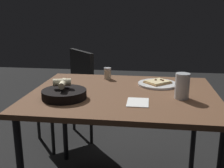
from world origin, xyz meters
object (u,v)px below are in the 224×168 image
(beer_glass, at_px, (182,87))
(bread_basket, at_px, (64,93))
(pizza_plate, at_px, (158,83))
(chair_far, at_px, (71,90))
(pepper_shaker, at_px, (108,74))
(dining_table, at_px, (123,102))

(beer_glass, bearing_deg, bread_basket, -82.32)
(pizza_plate, relative_size, chair_far, 0.31)
(bread_basket, relative_size, chair_far, 0.30)
(bread_basket, height_order, pepper_shaker, bread_basket)
(pepper_shaker, height_order, chair_far, chair_far)
(dining_table, bearing_deg, beer_glass, 78.08)
(dining_table, relative_size, pizza_plate, 4.33)
(dining_table, xyz_separation_m, beer_glass, (0.07, 0.35, 0.13))
(dining_table, bearing_deg, pepper_shaker, -155.93)
(dining_table, xyz_separation_m, chair_far, (-0.78, -0.57, -0.17))
(bread_basket, distance_m, pepper_shaker, 0.53)
(beer_glass, relative_size, chair_far, 0.17)
(pepper_shaker, distance_m, chair_far, 0.67)
(pepper_shaker, bearing_deg, pizza_plate, 71.11)
(beer_glass, distance_m, chair_far, 1.29)
(bread_basket, relative_size, beer_glass, 1.74)
(bread_basket, xyz_separation_m, pepper_shaker, (-0.50, 0.18, 0.01))
(bread_basket, bearing_deg, pepper_shaker, 160.04)
(dining_table, relative_size, bread_basket, 4.46)
(pepper_shaker, bearing_deg, bread_basket, -19.96)
(pizza_plate, bearing_deg, dining_table, -46.21)
(dining_table, bearing_deg, chair_far, -143.80)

